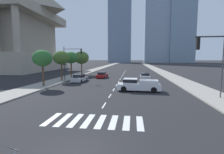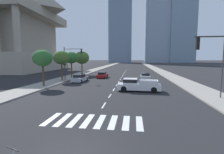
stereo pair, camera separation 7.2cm
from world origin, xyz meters
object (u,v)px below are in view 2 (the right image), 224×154
object	(u,v)px
sedan_silver_2	(80,78)
street_tree_second	(61,58)
sedan_red_1	(102,75)
street_lamp_east	(224,49)
traffic_signal_far	(71,58)
street_tree_fourth	(82,58)
street_tree_nearest	(43,58)
sedan_silver_0	(145,77)
street_tree_third	(71,58)
pickup_truck	(137,85)

from	to	relation	value
sedan_silver_2	street_tree_second	distance (m)	5.29
sedan_red_1	street_lamp_east	distance (m)	24.78
street_lamp_east	street_tree_second	size ratio (longest dim) A/B	1.62
sedan_red_1	traffic_signal_far	world-z (taller)	traffic_signal_far
street_tree_second	street_tree_fourth	world-z (taller)	street_tree_fourth
street_tree_nearest	street_lamp_east	bearing A→B (deg)	-12.05
sedan_silver_2	street_tree_fourth	size ratio (longest dim) A/B	0.80
street_tree_second	street_tree_nearest	bearing A→B (deg)	-90.00
sedan_silver_0	traffic_signal_far	world-z (taller)	traffic_signal_far
sedan_red_1	street_tree_nearest	size ratio (longest dim) A/B	0.83
street_tree_fourth	sedan_silver_2	bearing A→B (deg)	-74.56
street_lamp_east	street_tree_third	xyz separation A→B (m)	(-23.00, 16.80, -0.83)
sedan_silver_0	street_tree_third	distance (m)	16.55
street_lamp_east	street_tree_third	bearing A→B (deg)	143.85
pickup_truck	sedan_silver_2	distance (m)	13.19
street_tree_nearest	street_tree_third	distance (m)	11.89
traffic_signal_far	sedan_silver_0	bearing A→B (deg)	14.68
traffic_signal_far	street_tree_second	xyz separation A→B (m)	(-1.67, -0.44, 0.02)
pickup_truck	street_tree_nearest	xyz separation A→B (m)	(-14.11, 1.55, 3.55)
sedan_silver_2	street_tree_second	size ratio (longest dim) A/B	0.86
sedan_red_1	street_tree_third	distance (m)	7.86
pickup_truck	street_tree_nearest	size ratio (longest dim) A/B	1.05
street_lamp_east	street_tree_nearest	world-z (taller)	street_lamp_east
traffic_signal_far	street_tree_nearest	xyz separation A→B (m)	(-1.67, -7.21, -0.09)
pickup_truck	street_tree_fourth	world-z (taller)	street_tree_fourth
pickup_truck	street_tree_second	distance (m)	16.79
sedan_red_1	street_tree_fourth	xyz separation A→B (m)	(-6.70, 6.42, 3.92)
traffic_signal_far	street_lamp_east	bearing A→B (deg)	-29.62
sedan_silver_2	street_tree_fourth	distance (m)	14.15
street_tree_fourth	sedan_silver_0	bearing A→B (deg)	-28.10
street_tree_fourth	traffic_signal_far	bearing A→B (deg)	-82.27
sedan_red_1	street_tree_third	xyz separation A→B (m)	(-6.70, -1.25, 3.91)
sedan_silver_2	street_tree_third	world-z (taller)	street_tree_third
pickup_truck	street_tree_nearest	bearing A→B (deg)	-2.99
pickup_truck	street_lamp_east	xyz separation A→B (m)	(8.89, -3.36, 4.54)
pickup_truck	street_tree_third	world-z (taller)	street_tree_third
sedan_silver_2	street_tree_second	xyz separation A→B (m)	(-3.62, 0.34, 3.83)
street_lamp_east	street_tree_nearest	distance (m)	23.53
sedan_silver_0	sedan_red_1	xyz separation A→B (m)	(-9.36, 2.16, -0.01)
street_tree_nearest	street_tree_third	world-z (taller)	street_tree_third
street_tree_fourth	pickup_truck	bearing A→B (deg)	-56.25
traffic_signal_far	street_lamp_east	xyz separation A→B (m)	(21.32, -12.12, 0.89)
street_tree_second	street_tree_fourth	bearing A→B (deg)	90.00
sedan_red_1	street_tree_nearest	bearing A→B (deg)	157.70
pickup_truck	street_lamp_east	world-z (taller)	street_lamp_east
pickup_truck	sedan_red_1	world-z (taller)	pickup_truck
street_tree_fourth	street_tree_nearest	bearing A→B (deg)	-90.00
street_lamp_east	street_tree_fourth	size ratio (longest dim) A/B	1.52
street_tree_second	street_tree_third	size ratio (longest dim) A/B	0.99
pickup_truck	sedan_silver_0	bearing A→B (deg)	-95.56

